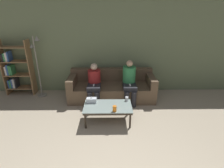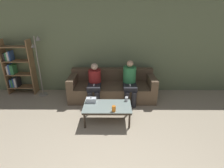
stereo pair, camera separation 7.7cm
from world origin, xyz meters
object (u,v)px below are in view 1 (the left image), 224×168
at_px(cup_near_left, 115,109).
at_px(cup_near_right, 127,99).
at_px(coffee_table, 108,107).
at_px(seated_person_mid_left, 129,80).
at_px(seated_person_left_end, 94,82).
at_px(standing_lamp, 37,61).
at_px(tissue_box, 92,100).
at_px(bookshelf, 15,69).
at_px(couch, 112,88).

bearing_deg(cup_near_left, cup_near_right, 57.65).
height_order(coffee_table, seated_person_mid_left, seated_person_mid_left).
bearing_deg(coffee_table, seated_person_left_end, 110.62).
bearing_deg(seated_person_left_end, standing_lamp, 166.48).
xyz_separation_m(coffee_table, standing_lamp, (-1.91, 1.34, 0.69)).
xyz_separation_m(cup_near_left, seated_person_left_end, (-0.50, 1.20, 0.10)).
height_order(tissue_box, standing_lamp, standing_lamp).
bearing_deg(bookshelf, cup_near_left, -31.46).
bearing_deg(tissue_box, standing_lamp, 142.78).
bearing_deg(cup_near_right, coffee_table, -151.74).
bearing_deg(tissue_box, seated_person_mid_left, 41.48).
height_order(standing_lamp, seated_person_mid_left, standing_lamp).
xyz_separation_m(coffee_table, cup_near_left, (0.14, -0.23, 0.10)).
bearing_deg(bookshelf, tissue_box, -29.89).
bearing_deg(tissue_box, cup_near_right, 4.69).
bearing_deg(seated_person_left_end, seated_person_mid_left, 0.81).
relative_size(coffee_table, bookshelf, 0.65).
bearing_deg(coffee_table, cup_near_left, -58.41).
bearing_deg(seated_person_mid_left, coffee_table, -119.74).
distance_m(cup_near_right, seated_person_mid_left, 0.78).
xyz_separation_m(couch, coffee_table, (-0.10, -1.19, 0.06)).
distance_m(coffee_table, standing_lamp, 2.44).
bearing_deg(couch, tissue_box, -114.31).
xyz_separation_m(cup_near_left, seated_person_mid_left, (0.42, 1.21, 0.14)).
height_order(coffee_table, standing_lamp, standing_lamp).
height_order(cup_near_right, tissue_box, tissue_box).
xyz_separation_m(cup_near_right, standing_lamp, (-2.34, 1.11, 0.60)).
bearing_deg(cup_near_left, tissue_box, 142.01).
bearing_deg(standing_lamp, couch, -4.41).
distance_m(cup_near_right, standing_lamp, 2.66).
distance_m(cup_near_right, bookshelf, 3.35).
bearing_deg(bookshelf, coffee_table, -29.19).
distance_m(couch, seated_person_mid_left, 0.59).
xyz_separation_m(coffee_table, cup_near_right, (0.43, 0.23, 0.09)).
distance_m(couch, cup_near_left, 1.42).
bearing_deg(coffee_table, tissue_box, 155.46).
xyz_separation_m(coffee_table, seated_person_mid_left, (0.56, 0.98, 0.24)).
distance_m(bookshelf, seated_person_mid_left, 3.26).
relative_size(cup_near_left, seated_person_left_end, 0.12).
relative_size(couch, seated_person_mid_left, 2.10).
height_order(couch, standing_lamp, standing_lamp).
relative_size(couch, seated_person_left_end, 2.26).
xyz_separation_m(cup_near_left, standing_lamp, (-2.05, 1.57, 0.59)).
relative_size(standing_lamp, seated_person_mid_left, 1.53).
xyz_separation_m(cup_near_left, bookshelf, (-2.80, 1.71, 0.30)).
relative_size(coffee_table, cup_near_right, 11.16).
bearing_deg(cup_near_right, couch, 109.07).
bearing_deg(coffee_table, bookshelf, 150.81).
height_order(couch, seated_person_mid_left, seated_person_mid_left).
distance_m(seated_person_left_end, seated_person_mid_left, 0.93).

